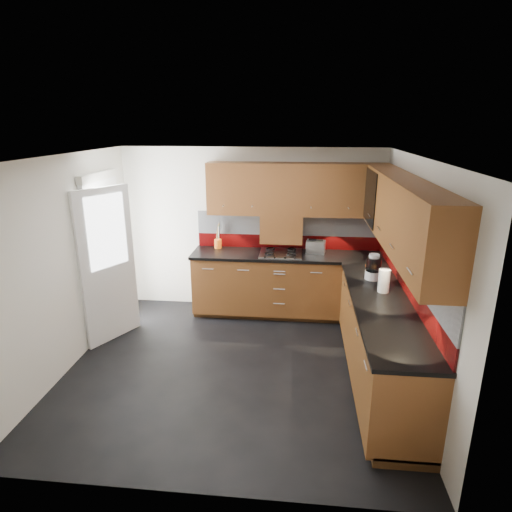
# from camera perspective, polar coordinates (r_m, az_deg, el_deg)

# --- Properties ---
(room) EXTENTS (4.00, 3.80, 2.64)m
(room) POSITION_cam_1_polar(r_m,az_deg,el_deg) (4.55, -3.13, 1.70)
(room) COLOR black
(base_cabinets) EXTENTS (2.70, 3.20, 0.95)m
(base_cabinets) POSITION_cam_1_polar(r_m,az_deg,el_deg) (5.55, 9.26, -7.21)
(base_cabinets) COLOR brown
(base_cabinets) RESTS_ON room
(countertop) EXTENTS (2.72, 3.22, 0.04)m
(countertop) POSITION_cam_1_polar(r_m,az_deg,el_deg) (5.36, 9.37, -2.57)
(countertop) COLOR black
(countertop) RESTS_ON base_cabinets
(backsplash) EXTENTS (2.70, 3.20, 0.54)m
(backsplash) POSITION_cam_1_polar(r_m,az_deg,el_deg) (5.50, 11.71, 1.00)
(backsplash) COLOR maroon
(backsplash) RESTS_ON countertop
(upper_cabinets) EXTENTS (2.50, 3.20, 0.72)m
(upper_cabinets) POSITION_cam_1_polar(r_m,az_deg,el_deg) (5.21, 11.77, 7.20)
(upper_cabinets) COLOR brown
(upper_cabinets) RESTS_ON room
(extractor_hood) EXTENTS (0.60, 0.33, 0.40)m
(extractor_hood) POSITION_cam_1_polar(r_m,az_deg,el_deg) (6.14, 3.43, 3.73)
(extractor_hood) COLOR brown
(extractor_hood) RESTS_ON room
(glass_cabinet) EXTENTS (0.32, 0.80, 0.66)m
(glass_cabinet) POSITION_cam_1_polar(r_m,az_deg,el_deg) (5.55, 16.48, 7.75)
(glass_cabinet) COLOR black
(glass_cabinet) RESTS_ON room
(back_door) EXTENTS (0.42, 1.19, 2.04)m
(back_door) POSITION_cam_1_polar(r_m,az_deg,el_deg) (5.89, -19.25, -0.32)
(back_door) COLOR white
(back_door) RESTS_ON room
(gas_hob) EXTENTS (0.59, 0.52, 0.05)m
(gas_hob) POSITION_cam_1_polar(r_m,az_deg,el_deg) (6.06, 3.31, 0.37)
(gas_hob) COLOR silver
(gas_hob) RESTS_ON countertop
(utensil_pot) EXTENTS (0.11, 0.11, 0.38)m
(utensil_pot) POSITION_cam_1_polar(r_m,az_deg,el_deg) (6.36, -5.09, 1.85)
(utensil_pot) COLOR #D36013
(utensil_pot) RESTS_ON countertop
(toaster) EXTENTS (0.28, 0.20, 0.19)m
(toaster) POSITION_cam_1_polar(r_m,az_deg,el_deg) (6.16, 7.96, 1.23)
(toaster) COLOR silver
(toaster) RESTS_ON countertop
(food_processor) EXTENTS (0.19, 0.19, 0.31)m
(food_processor) POSITION_cam_1_polar(r_m,az_deg,el_deg) (5.25, 15.38, -1.52)
(food_processor) COLOR white
(food_processor) RESTS_ON countertop
(paper_towel) EXTENTS (0.13, 0.13, 0.26)m
(paper_towel) POSITION_cam_1_polar(r_m,az_deg,el_deg) (4.89, 16.70, -3.18)
(paper_towel) COLOR white
(paper_towel) RESTS_ON countertop
(orange_cloth) EXTENTS (0.18, 0.17, 0.02)m
(orange_cloth) POSITION_cam_1_polar(r_m,az_deg,el_deg) (5.77, 15.20, -1.19)
(orange_cloth) COLOR #D25017
(orange_cloth) RESTS_ON countertop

